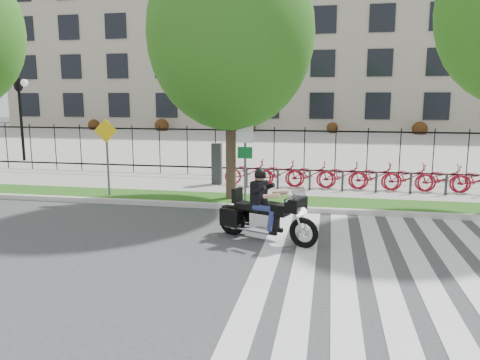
# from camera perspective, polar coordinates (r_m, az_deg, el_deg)

# --- Properties ---
(ground) EXTENTS (120.00, 120.00, 0.00)m
(ground) POSITION_cam_1_polar(r_m,az_deg,el_deg) (10.38, -8.77, -8.62)
(ground) COLOR #3A393C
(ground) RESTS_ON ground
(curb) EXTENTS (60.00, 0.20, 0.15)m
(curb) POSITION_cam_1_polar(r_m,az_deg,el_deg) (14.14, -3.20, -3.14)
(curb) COLOR beige
(curb) RESTS_ON ground
(grass_verge) EXTENTS (60.00, 1.50, 0.15)m
(grass_verge) POSITION_cam_1_polar(r_m,az_deg,el_deg) (14.95, -2.41, -2.41)
(grass_verge) COLOR #1B4C13
(grass_verge) RESTS_ON ground
(sidewalk) EXTENTS (60.00, 3.50, 0.15)m
(sidewalk) POSITION_cam_1_polar(r_m,az_deg,el_deg) (17.34, -0.51, -0.65)
(sidewalk) COLOR gray
(sidewalk) RESTS_ON ground
(plaza) EXTENTS (80.00, 34.00, 0.10)m
(plaza) POSITION_cam_1_polar(r_m,az_deg,el_deg) (34.56, 5.29, 4.65)
(plaza) COLOR gray
(plaza) RESTS_ON ground
(crosswalk_stripes) EXTENTS (5.70, 8.00, 0.01)m
(crosswalk_stripes) POSITION_cam_1_polar(r_m,az_deg,el_deg) (9.92, 18.93, -9.92)
(crosswalk_stripes) COLOR silver
(crosswalk_stripes) RESTS_ON ground
(iron_fence) EXTENTS (30.00, 0.06, 2.00)m
(iron_fence) POSITION_cam_1_polar(r_m,az_deg,el_deg) (18.87, 0.54, 3.53)
(iron_fence) COLOR black
(iron_fence) RESTS_ON sidewalk
(office_building) EXTENTS (60.00, 21.90, 20.15)m
(office_building) POSITION_cam_1_polar(r_m,az_deg,el_deg) (54.67, 7.64, 17.01)
(office_building) COLOR #A39A83
(office_building) RESTS_ON ground
(lamp_post_left) EXTENTS (1.06, 0.70, 4.25)m
(lamp_post_left) POSITION_cam_1_polar(r_m,az_deg,el_deg) (26.23, -25.30, 8.92)
(lamp_post_left) COLOR black
(lamp_post_left) RESTS_ON ground
(street_tree_1) EXTENTS (5.02, 5.02, 7.91)m
(street_tree_1) POSITION_cam_1_polar(r_m,az_deg,el_deg) (14.63, -1.18, 17.38)
(street_tree_1) COLOR #3D2C21
(street_tree_1) RESTS_ON grass_verge
(bike_share_station) EXTENTS (9.97, 0.85, 1.50)m
(bike_share_station) POSITION_cam_1_polar(r_m,az_deg,el_deg) (16.69, 13.99, 0.54)
(bike_share_station) COLOR #2D2D33
(bike_share_station) RESTS_ON sidewalk
(sign_pole_regulatory) EXTENTS (0.50, 0.09, 2.50)m
(sign_pole_regulatory) POSITION_cam_1_polar(r_m,az_deg,el_deg) (14.14, 0.62, 3.72)
(sign_pole_regulatory) COLOR #59595B
(sign_pole_regulatory) RESTS_ON grass_verge
(sign_pole_warning) EXTENTS (0.78, 0.09, 2.49)m
(sign_pole_warning) POSITION_cam_1_polar(r_m,az_deg,el_deg) (15.58, -15.94, 3.94)
(sign_pole_warning) COLOR #59595B
(sign_pole_warning) RESTS_ON grass_verge
(motorcycle_rider) EXTENTS (2.49, 1.36, 2.04)m
(motorcycle_rider) POSITION_cam_1_polar(r_m,az_deg,el_deg) (10.86, 3.11, -3.95)
(motorcycle_rider) COLOR black
(motorcycle_rider) RESTS_ON ground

